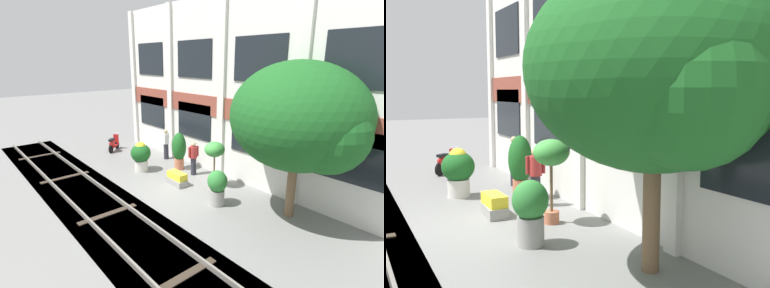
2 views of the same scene
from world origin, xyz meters
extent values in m
plane|color=slate|center=(0.00, 0.00, 0.00)|extent=(80.00, 80.00, 0.00)
cube|color=silver|center=(0.00, 2.84, 3.90)|extent=(14.79, 0.50, 7.80)
cube|color=brown|center=(0.00, 2.57, 3.10)|extent=(14.79, 0.06, 0.90)
cube|color=silver|center=(-7.40, 2.53, 3.90)|extent=(0.36, 0.16, 7.80)
cube|color=silver|center=(-3.70, 2.53, 3.90)|extent=(0.36, 0.16, 7.80)
cube|color=silver|center=(0.00, 2.53, 3.90)|extent=(0.36, 0.16, 7.80)
cube|color=silver|center=(3.70, 2.53, 3.90)|extent=(0.36, 0.16, 7.80)
cube|color=black|center=(-5.55, 2.56, 2.25)|extent=(2.37, 0.04, 1.70)
cube|color=black|center=(-1.85, 2.56, 2.25)|extent=(2.37, 0.04, 1.70)
cube|color=black|center=(1.85, 2.56, 2.25)|extent=(2.37, 0.04, 1.70)
cube|color=black|center=(5.55, 2.56, 2.25)|extent=(2.37, 0.04, 1.70)
cube|color=black|center=(-5.55, 2.56, 5.15)|extent=(2.37, 0.04, 1.70)
cube|color=black|center=(-1.85, 2.56, 5.15)|extent=(2.37, 0.04, 1.70)
cube|color=black|center=(1.85, 2.56, 5.15)|extent=(2.37, 0.04, 1.70)
cube|color=black|center=(5.55, 2.56, 5.15)|extent=(2.37, 0.04, 1.70)
cube|color=#423F3A|center=(0.00, -3.02, -0.14)|extent=(22.79, 2.80, 0.28)
cube|color=slate|center=(0.00, -3.74, 0.07)|extent=(22.79, 0.07, 0.15)
cube|color=slate|center=(0.00, -2.30, 0.07)|extent=(22.79, 0.07, 0.15)
cube|color=#382D23|center=(-8.36, -3.02, 0.01)|extent=(0.24, 2.10, 0.03)
cube|color=#382D23|center=(-4.24, -3.02, 0.01)|extent=(0.24, 2.10, 0.03)
cube|color=#382D23|center=(0.12, -3.02, 0.01)|extent=(0.24, 2.10, 0.03)
cube|color=#382D23|center=(4.20, -3.02, 0.01)|extent=(0.24, 2.10, 0.03)
cylinder|color=brown|center=(4.17, 1.66, 1.25)|extent=(0.30, 0.30, 2.49)
ellipsoid|color=#19561E|center=(4.17, 1.66, 3.44)|extent=(4.25, 4.25, 3.43)
sphere|color=#19561E|center=(3.11, 1.86, 3.09)|extent=(2.34, 2.34, 2.34)
sphere|color=#19561E|center=(5.23, 1.46, 3.09)|extent=(2.34, 2.34, 2.34)
cylinder|color=#B76647|center=(-1.80, 1.59, 0.27)|extent=(0.45, 0.45, 0.54)
ellipsoid|color=#19561E|center=(-1.80, 1.59, 1.12)|extent=(0.69, 0.69, 1.37)
cylinder|color=#B76647|center=(0.85, 1.34, 0.14)|extent=(0.36, 0.36, 0.29)
cylinder|color=brown|center=(0.85, 1.34, 0.91)|extent=(0.07, 0.07, 1.25)
ellipsoid|color=#388438|center=(0.85, 1.34, 1.66)|extent=(0.83, 0.83, 0.61)
cylinder|color=beige|center=(-2.79, 0.07, 0.26)|extent=(0.63, 0.63, 0.52)
ellipsoid|color=#19561E|center=(-2.79, 0.07, 0.89)|extent=(0.94, 0.94, 0.87)
sphere|color=yellow|center=(-2.79, 0.07, 1.17)|extent=(0.52, 0.52, 0.52)
cylinder|color=gray|center=(2.03, 0.34, 0.29)|extent=(0.54, 0.54, 0.59)
ellipsoid|color=#2D7A33|center=(2.03, 0.34, 0.92)|extent=(0.73, 0.73, 0.80)
cube|color=gray|center=(-0.38, 0.36, 0.13)|extent=(1.02, 0.52, 0.27)
cube|color=yellow|center=(-0.38, 0.36, 0.41)|extent=(0.90, 0.42, 0.28)
cylinder|color=black|center=(-6.97, 0.92, 0.24)|extent=(0.38, 0.42, 0.48)
cylinder|color=black|center=(-6.38, 0.24, 0.24)|extent=(0.38, 0.42, 0.48)
cube|color=red|center=(-6.67, 0.58, 0.28)|extent=(0.63, 0.67, 0.08)
ellipsoid|color=red|center=(-6.50, 0.38, 0.52)|extent=(0.56, 0.59, 0.36)
cube|color=black|center=(-6.50, 0.38, 0.72)|extent=(0.46, 0.48, 0.10)
cube|color=red|center=(-6.92, 0.86, 0.58)|extent=(0.29, 0.27, 0.60)
cylinder|color=#B7B7BF|center=(-6.93, 0.88, 0.96)|extent=(0.40, 0.35, 0.03)
cylinder|color=#282833|center=(-3.48, 2.02, 0.42)|extent=(0.26, 0.26, 0.84)
cylinder|color=silver|center=(-3.48, 2.02, 1.11)|extent=(0.34, 0.34, 0.55)
sphere|color=tan|center=(-3.48, 2.02, 1.50)|extent=(0.22, 0.22, 0.22)
cylinder|color=silver|center=(-3.63, 2.18, 1.14)|extent=(0.09, 0.09, 0.49)
cylinder|color=silver|center=(-3.32, 1.87, 1.14)|extent=(0.09, 0.09, 0.49)
cylinder|color=#282833|center=(-0.79, 1.64, 0.41)|extent=(0.26, 0.26, 0.82)
cylinder|color=maroon|center=(-0.79, 1.64, 1.08)|extent=(0.34, 0.34, 0.53)
sphere|color=tan|center=(-0.79, 1.64, 1.45)|extent=(0.22, 0.22, 0.22)
cylinder|color=maroon|center=(-0.84, 1.42, 1.11)|extent=(0.09, 0.09, 0.48)
cylinder|color=maroon|center=(-0.75, 1.85, 1.11)|extent=(0.09, 0.09, 0.48)
camera|label=1|loc=(9.02, -6.82, 5.14)|focal=28.00mm
camera|label=2|loc=(10.07, -2.90, 3.06)|focal=42.00mm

